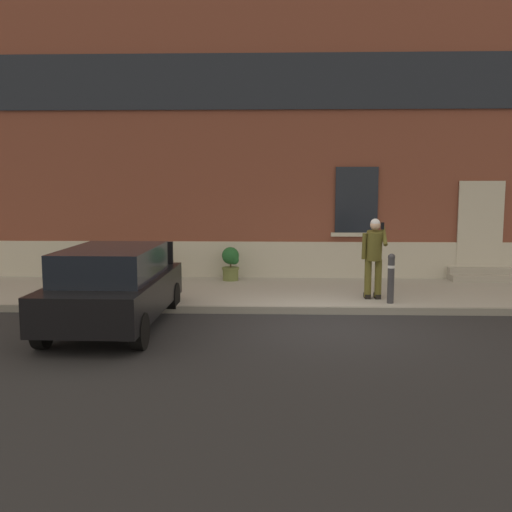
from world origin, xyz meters
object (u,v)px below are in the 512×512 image
at_px(hatchback_car_black, 115,286).
at_px(bollard_near_person, 391,277).
at_px(planter_olive, 231,263).
at_px(person_on_phone, 374,253).
at_px(planter_terracotta, 154,264).
at_px(planter_cream, 78,263).

bearing_deg(hatchback_car_black, bollard_near_person, 17.27).
bearing_deg(planter_olive, hatchback_car_black, -112.31).
height_order(person_on_phone, planter_olive, person_on_phone).
distance_m(bollard_near_person, person_on_phone, 0.67).
distance_m(person_on_phone, planter_terracotta, 5.63).
bearing_deg(planter_cream, planter_olive, 2.99).
relative_size(bollard_near_person, planter_terracotta, 1.22).
distance_m(hatchback_car_black, planter_cream, 4.68).
height_order(person_on_phone, planter_terracotta, person_on_phone).
xyz_separation_m(person_on_phone, planter_olive, (-3.25, 2.31, -0.54)).
distance_m(bollard_near_person, planter_cream, 7.85).
bearing_deg(hatchback_car_black, planter_olive, 67.69).
xyz_separation_m(planter_cream, planter_olive, (3.88, 0.20, 0.00)).
bearing_deg(planter_terracotta, hatchback_car_black, -88.04).
distance_m(planter_cream, planter_olive, 3.89).
distance_m(bollard_near_person, planter_olive, 4.47).
bearing_deg(planter_olive, planter_cream, -177.01).
bearing_deg(hatchback_car_black, planter_cream, 116.49).
bearing_deg(person_on_phone, planter_terracotta, 149.32).
bearing_deg(bollard_near_person, hatchback_car_black, -162.73).
bearing_deg(planter_cream, person_on_phone, -16.45).
relative_size(person_on_phone, planter_terracotta, 2.03).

